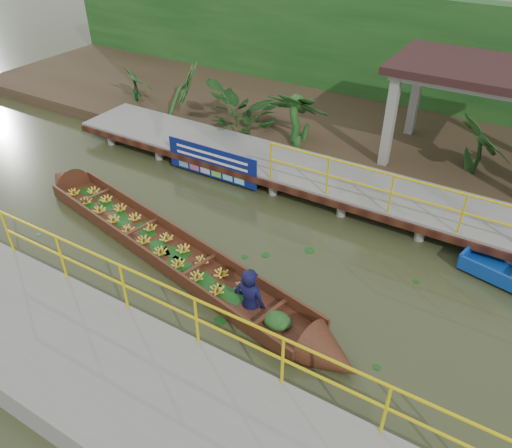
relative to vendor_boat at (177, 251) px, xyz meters
The scene contains 9 objects.
ground 1.71m from the vendor_boat, 32.22° to the left, with size 80.00×80.00×0.00m, color #2C2F17.
land_strip 8.52m from the vendor_boat, 80.35° to the left, with size 30.00×8.00×0.45m, color #332719.
far_dock 4.57m from the vendor_boat, 71.51° to the left, with size 16.00×2.06×1.66m.
near_dock 4.10m from the vendor_boat, 53.64° to the right, with size 18.00×2.40×1.73m.
pavilion 8.83m from the vendor_boat, 58.41° to the left, with size 4.40×3.00×3.00m.
foliage_backdrop 11.13m from the vendor_boat, 82.54° to the left, with size 30.00×0.80×4.00m, color #154217.
vendor_boat is the anchor object (origin of this frame).
blue_banner 3.68m from the vendor_boat, 112.87° to the left, with size 2.93×0.04×0.92m.
tropical_plants 6.28m from the vendor_boat, 92.97° to the left, with size 14.24×1.24×1.55m.
Camera 1 is at (4.61, -7.48, 7.12)m, focal length 35.00 mm.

